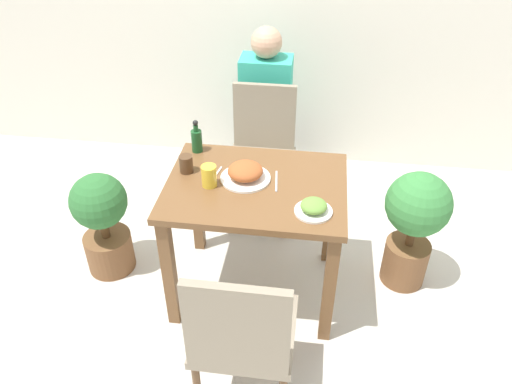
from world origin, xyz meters
name	(u,v)px	position (x,y,z in m)	size (l,w,h in m)	color
ground_plane	(256,286)	(0.00, 0.00, 0.00)	(16.00, 16.00, 0.00)	beige
dining_table	(256,205)	(0.00, 0.00, 0.60)	(0.90, 0.69, 0.73)	brown
chair_near	(242,334)	(0.05, -0.74, 0.50)	(0.42, 0.42, 0.89)	gray
chair_far	(262,148)	(-0.06, 0.72, 0.50)	(0.42, 0.42, 0.89)	gray
food_plate	(245,173)	(-0.06, 0.03, 0.77)	(0.25, 0.25, 0.09)	white
side_plate	(314,207)	(0.29, -0.19, 0.75)	(0.18, 0.18, 0.06)	white
drink_cup	(186,164)	(-0.37, 0.06, 0.77)	(0.07, 0.07, 0.09)	#4C331E
juice_glass	(209,176)	(-0.23, -0.04, 0.78)	(0.08, 0.08, 0.11)	gold
sauce_bottle	(197,139)	(-0.36, 0.27, 0.80)	(0.06, 0.06, 0.19)	#194C23
fork_utensil	(215,176)	(-0.21, 0.03, 0.73)	(0.04, 0.18, 0.00)	silver
spoon_utensil	(276,181)	(0.10, 0.03, 0.73)	(0.03, 0.18, 0.00)	silver
potted_plant_left	(103,220)	(-0.89, 0.05, 0.36)	(0.32, 0.32, 0.65)	brown
potted_plant_right	(414,221)	(0.84, 0.18, 0.43)	(0.35, 0.35, 0.72)	brown
person_figure	(266,113)	(-0.08, 1.07, 0.58)	(0.34, 0.22, 1.17)	#2D3347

